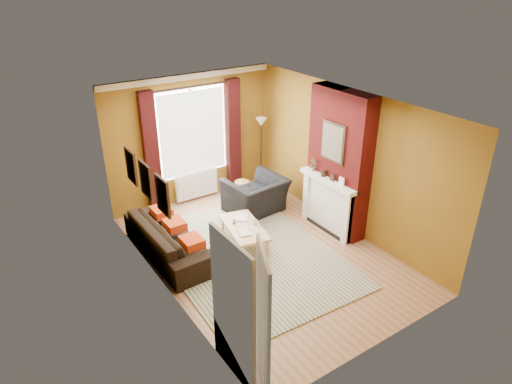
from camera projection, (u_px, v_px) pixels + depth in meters
ground at (264, 253)px, 8.41m from camera, size 5.50×5.50×0.00m
room_walls at (283, 171)px, 8.32m from camera, size 3.82×5.54×2.83m
striped_rug at (248, 256)px, 8.31m from camera, size 2.98×4.02×0.02m
sofa at (170, 238)px, 8.24m from camera, size 0.93×2.28×0.66m
armchair at (255, 196)px, 9.66m from camera, size 1.26×1.13×0.76m
coffee_table at (244, 228)px, 8.50m from camera, size 0.84×1.31×0.40m
wicker_stool at (242, 190)px, 10.28m from camera, size 0.45×0.45×0.42m
floor_lamp at (261, 133)px, 10.34m from camera, size 0.28×0.28×1.70m
book_a at (239, 234)px, 8.22m from camera, size 0.26×0.31×0.03m
book_b at (236, 217)px, 8.77m from camera, size 0.39×0.40×0.02m
mug at (255, 222)px, 8.53m from camera, size 0.12×0.12×0.09m
tv_remote at (234, 222)px, 8.61m from camera, size 0.14×0.17×0.02m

